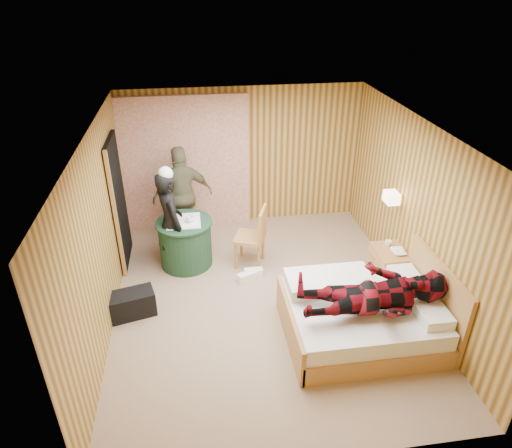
{
  "coord_description": "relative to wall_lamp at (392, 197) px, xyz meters",
  "views": [
    {
      "loc": [
        -0.87,
        -5.14,
        4.15
      ],
      "look_at": [
        -0.07,
        0.39,
        1.05
      ],
      "focal_mm": 32.0,
      "sensor_mm": 36.0,
      "label": 1
    }
  ],
  "objects": [
    {
      "name": "floor",
      "position": [
        -1.92,
        -0.45,
        -1.3
      ],
      "size": [
        4.2,
        5.0,
        0.01
      ],
      "primitive_type": "cube",
      "color": "#9D8267",
      "rests_on": "ground"
    },
    {
      "name": "ceiling",
      "position": [
        -1.92,
        -0.45,
        1.2
      ],
      "size": [
        4.2,
        5.0,
        0.01
      ],
      "primitive_type": "cube",
      "color": "white",
      "rests_on": "wall_back"
    },
    {
      "name": "wall_back",
      "position": [
        -1.92,
        2.05,
        -0.05
      ],
      "size": [
        4.2,
        0.02,
        2.5
      ],
      "primitive_type": "cube",
      "color": "tan",
      "rests_on": "floor"
    },
    {
      "name": "wall_left",
      "position": [
        -4.02,
        -0.45,
        -0.05
      ],
      "size": [
        0.02,
        5.0,
        2.5
      ],
      "primitive_type": "cube",
      "color": "tan",
      "rests_on": "floor"
    },
    {
      "name": "wall_right",
      "position": [
        0.18,
        -0.45,
        -0.05
      ],
      "size": [
        0.02,
        5.0,
        2.5
      ],
      "primitive_type": "cube",
      "color": "tan",
      "rests_on": "floor"
    },
    {
      "name": "curtain",
      "position": [
        -2.92,
        1.98,
        -0.1
      ],
      "size": [
        2.2,
        0.08,
        2.4
      ],
      "primitive_type": "cube",
      "color": "beige",
      "rests_on": "floor"
    },
    {
      "name": "doorway",
      "position": [
        -3.98,
        0.95,
        -0.28
      ],
      "size": [
        0.06,
        0.9,
        2.05
      ],
      "primitive_type": "cube",
      "color": "black",
      "rests_on": "floor"
    },
    {
      "name": "wall_lamp",
      "position": [
        0.0,
        0.0,
        0.0
      ],
      "size": [
        0.26,
        0.24,
        0.16
      ],
      "color": "gold",
      "rests_on": "wall_right"
    },
    {
      "name": "bed",
      "position": [
        -0.79,
        -1.31,
        -1.0
      ],
      "size": [
        1.94,
        1.48,
        1.02
      ],
      "color": "tan",
      "rests_on": "floor"
    },
    {
      "name": "nightstand",
      "position": [
        -0.04,
        -0.33,
        -0.99
      ],
      "size": [
        0.46,
        0.62,
        0.6
      ],
      "color": "tan",
      "rests_on": "floor"
    },
    {
      "name": "round_table",
      "position": [
        -3.02,
        0.68,
        -0.91
      ],
      "size": [
        0.88,
        0.88,
        0.78
      ],
      "color": "#214731",
      "rests_on": "floor"
    },
    {
      "name": "chair_far",
      "position": [
        -3.02,
        1.38,
        -0.76
      ],
      "size": [
        0.45,
        0.45,
        0.93
      ],
      "rotation": [
        0.0,
        0.0,
        0.07
      ],
      "color": "tan",
      "rests_on": "floor"
    },
    {
      "name": "chair_near",
      "position": [
        -1.92,
        0.5,
        -0.72
      ],
      "size": [
        0.58,
        0.58,
        1.0
      ],
      "rotation": [
        0.0,
        0.0,
        -1.91
      ],
      "color": "tan",
      "rests_on": "floor"
    },
    {
      "name": "duffel_bag",
      "position": [
        -3.77,
        -0.48,
        -1.12
      ],
      "size": [
        0.68,
        0.47,
        0.35
      ],
      "primitive_type": "cube",
      "rotation": [
        0.0,
        0.0,
        0.25
      ],
      "color": "black",
      "rests_on": "floor"
    },
    {
      "name": "sneaker_left",
      "position": [
        -2.0,
        0.17,
        -1.24
      ],
      "size": [
        0.28,
        0.12,
        0.13
      ],
      "primitive_type": "cube",
      "rotation": [
        0.0,
        0.0,
        0.01
      ],
      "color": "white",
      "rests_on": "floor"
    },
    {
      "name": "sneaker_right",
      "position": [
        -2.11,
        0.07,
        -1.23
      ],
      "size": [
        0.32,
        0.23,
        0.13
      ],
      "primitive_type": "cube",
      "rotation": [
        0.0,
        0.0,
        0.39
      ],
      "color": "white",
      "rests_on": "floor"
    },
    {
      "name": "woman_standing",
      "position": [
        -3.21,
        0.59,
        -0.48
      ],
      "size": [
        0.59,
        0.7,
        1.64
      ],
      "primitive_type": "imported",
      "rotation": [
        0.0,
        0.0,
        1.95
      ],
      "color": "black",
      "rests_on": "floor"
    },
    {
      "name": "man_at_table",
      "position": [
        -3.02,
        1.42,
        -0.44
      ],
      "size": [
        1.08,
        0.65,
        1.72
      ],
      "primitive_type": "imported",
      "rotation": [
        0.0,
        0.0,
        3.38
      ],
      "color": "brown",
      "rests_on": "floor"
    },
    {
      "name": "man_on_bed",
      "position": [
        -0.77,
        -1.53,
        -0.36
      ],
      "size": [
        0.86,
        0.67,
        1.77
      ],
      "primitive_type": "imported",
      "rotation": [
        0.0,
        1.57,
        0.0
      ],
      "color": "maroon",
      "rests_on": "bed"
    },
    {
      "name": "book_lower",
      "position": [
        -0.04,
        -0.38,
        -0.69
      ],
      "size": [
        0.18,
        0.23,
        0.02
      ],
      "primitive_type": "imported",
      "rotation": [
        0.0,
        0.0,
        0.05
      ],
      "color": "white",
      "rests_on": "nightstand"
    },
    {
      "name": "book_upper",
      "position": [
        -0.04,
        -0.38,
        -0.67
      ],
      "size": [
        0.2,
        0.25,
        0.02
      ],
      "primitive_type": "imported",
      "rotation": [
        0.0,
        0.0,
        -0.15
      ],
      "color": "white",
      "rests_on": "nightstand"
    },
    {
      "name": "cup_nightstand",
      "position": [
        -0.04,
        -0.2,
        -0.65
      ],
      "size": [
        0.13,
        0.13,
        0.09
      ],
      "primitive_type": "imported",
      "rotation": [
        0.0,
        0.0,
        -0.37
      ],
      "color": "white",
      "rests_on": "nightstand"
    },
    {
      "name": "cup_table",
      "position": [
        -2.92,
        0.63,
        -0.47
      ],
      "size": [
        0.15,
        0.15,
        0.1
      ],
      "primitive_type": "imported",
      "rotation": [
        0.0,
        0.0,
        -0.27
      ],
      "color": "white",
      "rests_on": "round_table"
    }
  ]
}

